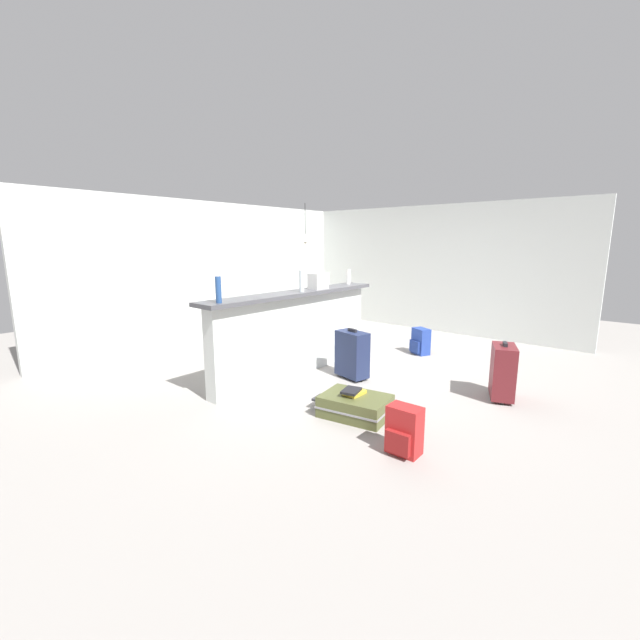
% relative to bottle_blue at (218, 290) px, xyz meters
% --- Properties ---
extents(ground_plane, '(13.00, 13.00, 0.05)m').
position_rel_bottle_blue_xyz_m(ground_plane, '(2.09, -0.26, -1.30)').
color(ground_plane, gray).
extents(wall_back, '(6.60, 0.10, 2.50)m').
position_rel_bottle_blue_xyz_m(wall_back, '(2.09, 2.79, -0.03)').
color(wall_back, silver).
rests_on(wall_back, ground_plane).
extents(wall_right, '(0.10, 6.00, 2.50)m').
position_rel_bottle_blue_xyz_m(wall_right, '(5.14, 0.04, -0.03)').
color(wall_right, silver).
rests_on(wall_right, ground_plane).
extents(partition_half_wall, '(2.80, 0.20, 1.08)m').
position_rel_bottle_blue_xyz_m(partition_half_wall, '(1.30, 0.09, -0.74)').
color(partition_half_wall, silver).
rests_on(partition_half_wall, ground_plane).
extents(bar_countertop, '(2.96, 0.40, 0.05)m').
position_rel_bottle_blue_xyz_m(bar_countertop, '(1.30, 0.09, -0.17)').
color(bar_countertop, '#4C4C51').
rests_on(bar_countertop, partition_half_wall).
extents(bottle_blue, '(0.06, 0.06, 0.29)m').
position_rel_bottle_blue_xyz_m(bottle_blue, '(0.00, 0.00, 0.00)').
color(bottle_blue, '#284C89').
rests_on(bottle_blue, bar_countertop).
extents(bottle_clear, '(0.06, 0.06, 0.28)m').
position_rel_bottle_blue_xyz_m(bottle_clear, '(1.32, -0.00, -0.00)').
color(bottle_clear, silver).
rests_on(bottle_clear, bar_countertop).
extents(bottle_white, '(0.07, 0.07, 0.23)m').
position_rel_bottle_blue_xyz_m(bottle_white, '(2.52, 0.11, -0.03)').
color(bottle_white, silver).
rests_on(bottle_white, bar_countertop).
extents(grocery_bag, '(0.26, 0.18, 0.22)m').
position_rel_bottle_blue_xyz_m(grocery_bag, '(1.74, 0.07, -0.03)').
color(grocery_bag, silver).
rests_on(grocery_bag, bar_countertop).
extents(dining_table, '(1.10, 0.80, 0.74)m').
position_rel_bottle_blue_xyz_m(dining_table, '(3.29, 1.57, -0.63)').
color(dining_table, '#4C331E').
rests_on(dining_table, ground_plane).
extents(dining_chair_near_partition, '(0.42, 0.42, 0.93)m').
position_rel_bottle_blue_xyz_m(dining_chair_near_partition, '(3.24, 0.98, -0.76)').
color(dining_chair_near_partition, '#4C331E').
rests_on(dining_chair_near_partition, ground_plane).
extents(pendant_lamp, '(0.34, 0.34, 0.75)m').
position_rel_bottle_blue_xyz_m(pendant_lamp, '(3.24, 1.66, 0.58)').
color(pendant_lamp, black).
extents(suitcase_flat_olive, '(0.60, 0.87, 0.22)m').
position_rel_bottle_blue_xyz_m(suitcase_flat_olive, '(0.65, -1.35, -1.17)').
color(suitcase_flat_olive, '#51562D').
rests_on(suitcase_flat_olive, ground_plane).
extents(suitcase_upright_navy, '(0.33, 0.48, 0.67)m').
position_rel_bottle_blue_xyz_m(suitcase_upright_navy, '(1.61, -0.62, -0.95)').
color(suitcase_upright_navy, '#1E284C').
rests_on(suitcase_upright_navy, ground_plane).
extents(backpack_red, '(0.25, 0.28, 0.42)m').
position_rel_bottle_blue_xyz_m(backpack_red, '(0.29, -2.10, -1.07)').
color(backpack_red, red).
rests_on(backpack_red, ground_plane).
extents(backpack_blue, '(0.32, 0.33, 0.42)m').
position_rel_bottle_blue_xyz_m(backpack_blue, '(3.28, -0.78, -1.07)').
color(backpack_blue, '#233D93').
rests_on(backpack_blue, ground_plane).
extents(suitcase_upright_maroon, '(0.50, 0.39, 0.67)m').
position_rel_bottle_blue_xyz_m(suitcase_upright_maroon, '(2.12, -2.37, -0.95)').
color(suitcase_upright_maroon, maroon).
rests_on(suitcase_upright_maroon, ground_plane).
extents(book_stack, '(0.28, 0.21, 0.06)m').
position_rel_bottle_blue_xyz_m(book_stack, '(0.67, -1.31, -1.03)').
color(book_stack, gold).
rests_on(book_stack, suitcase_flat_olive).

